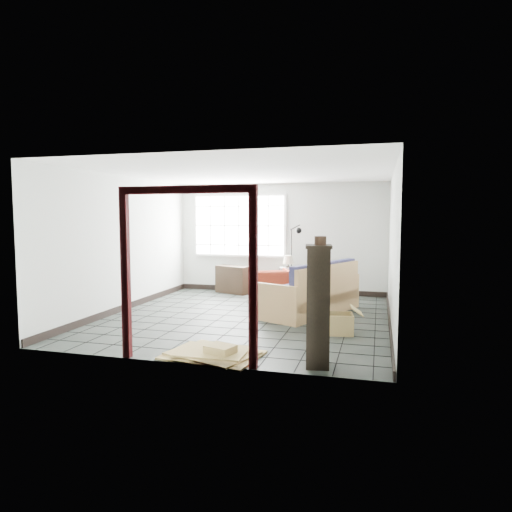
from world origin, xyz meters
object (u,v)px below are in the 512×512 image
(side_table, at_px, (287,276))
(tall_shelf, at_px, (318,305))
(armchair, at_px, (270,284))
(futon_sofa, at_px, (315,295))

(side_table, bearing_deg, tall_shelf, -74.41)
(armchair, distance_m, side_table, 0.97)
(futon_sofa, bearing_deg, side_table, 140.64)
(futon_sofa, xyz_separation_m, side_table, (-0.89, 1.81, 0.09))
(armchair, xyz_separation_m, side_table, (0.17, 0.95, 0.04))
(armchair, relative_size, side_table, 1.48)
(armchair, height_order, tall_shelf, tall_shelf)
(futon_sofa, bearing_deg, tall_shelf, -56.93)
(tall_shelf, bearing_deg, futon_sofa, 90.27)
(armchair, bearing_deg, side_table, -122.76)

